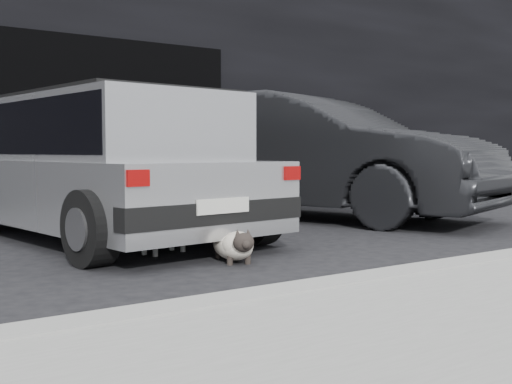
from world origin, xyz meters
TOP-DOWN VIEW (x-y plane):
  - ground at (0.00, 0.00)m, footprint 80.00×80.00m
  - building_facade at (1.00, 6.00)m, footprint 34.00×4.00m
  - garage_opening at (1.00, 3.99)m, footprint 4.00×0.10m
  - curb at (1.00, -2.60)m, footprint 18.00×0.25m
  - silver_hatchback at (-0.41, 0.64)m, footprint 2.28×4.06m
  - second_car at (2.63, 1.15)m, footprint 3.22×5.23m
  - cat_siamese at (-0.08, -1.17)m, footprint 0.44×0.84m
  - cat_white at (-0.30, -0.44)m, footprint 0.78×0.42m

SIDE VIEW (x-z plane):
  - ground at x=0.00m, z-range 0.00..0.00m
  - curb at x=1.00m, z-range 0.00..0.12m
  - cat_siamese at x=-0.08m, z-range -0.01..0.28m
  - cat_white at x=-0.30m, z-range -0.01..0.38m
  - silver_hatchback at x=-0.41m, z-range 0.07..1.50m
  - second_car at x=2.63m, z-range 0.00..1.63m
  - garage_opening at x=1.00m, z-range 0.00..2.60m
  - building_facade at x=1.00m, z-range 0.00..5.00m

